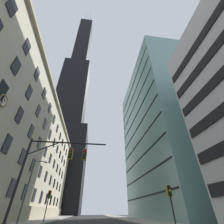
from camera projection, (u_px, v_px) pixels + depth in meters
name	position (u px, v px, depth m)	size (l,w,h in m)	color
station_building	(20.00, 152.00, 34.31)	(13.45, 63.43, 25.83)	#BCAF93
dark_skyscraper	(70.00, 109.00, 96.88)	(26.58, 26.58, 200.51)	black
glass_office_midrise	(163.00, 131.00, 41.44)	(15.80, 31.08, 40.64)	gray
traffic_signal_mast	(58.00, 161.00, 13.43)	(7.42, 0.63, 7.09)	black
traffic_light_near_right	(169.00, 193.00, 14.53)	(0.40, 0.63, 3.46)	black
traffic_light_far_left	(49.00, 196.00, 21.66)	(0.40, 0.63, 3.87)	black
street_lamppost	(31.00, 183.00, 18.58)	(1.78, 0.32, 7.10)	#47474C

